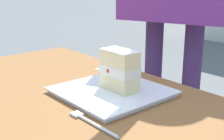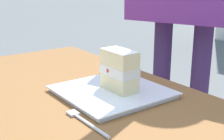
% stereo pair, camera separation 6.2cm
% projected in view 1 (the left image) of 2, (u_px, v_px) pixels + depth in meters
% --- Properties ---
extents(patio_table, '(1.11, 0.79, 0.70)m').
position_uv_depth(patio_table, '(48.00, 134.00, 0.92)').
color(patio_table, brown).
rests_on(patio_table, ground).
extents(dessert_plate, '(0.29, 0.29, 0.02)m').
position_uv_depth(dessert_plate, '(112.00, 92.00, 0.92)').
color(dessert_plate, white).
rests_on(dessert_plate, patio_table).
extents(cake_slice, '(0.11, 0.07, 0.12)m').
position_uv_depth(cake_slice, '(119.00, 70.00, 0.90)').
color(cake_slice, beige).
rests_on(cake_slice, dessert_plate).
extents(dessert_fork, '(0.17, 0.02, 0.01)m').
position_uv_depth(dessert_fork, '(92.00, 122.00, 0.74)').
color(dessert_fork, silver).
rests_on(dessert_fork, patio_table).
extents(paper_napkin, '(0.14, 0.12, 0.00)m').
position_uv_depth(paper_napkin, '(114.00, 69.00, 1.16)').
color(paper_napkin, silver).
rests_on(paper_napkin, patio_table).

